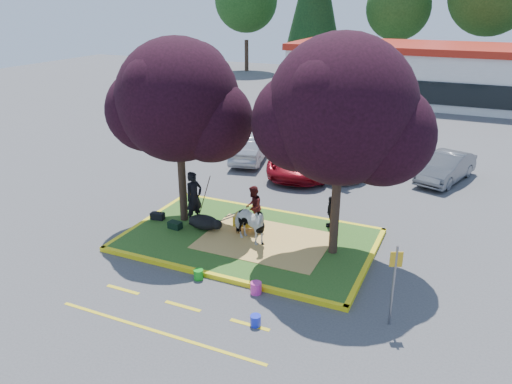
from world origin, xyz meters
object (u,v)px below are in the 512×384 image
at_px(wheelbarrow, 247,220).
at_px(car_black, 192,138).
at_px(calf, 204,222).
at_px(bucket_pink, 256,288).
at_px(bucket_green, 199,275).
at_px(cow, 249,224).
at_px(sign_post, 394,278).
at_px(car_silver, 251,148).
at_px(bucket_blue, 256,320).
at_px(handler, 194,198).

bearing_deg(wheelbarrow, car_black, 120.92).
relative_size(calf, bucket_pink, 3.42).
distance_m(calf, bucket_green, 3.15).
distance_m(cow, sign_post, 5.65).
distance_m(cow, calf, 1.95).
bearing_deg(wheelbarrow, bucket_pink, -71.19).
height_order(sign_post, bucket_green, sign_post).
relative_size(bucket_green, car_silver, 0.08).
xyz_separation_m(calf, bucket_pink, (3.28, -2.79, -0.23)).
distance_m(sign_post, bucket_blue, 3.62).
xyz_separation_m(wheelbarrow, car_silver, (-3.47, 7.81, 0.11)).
distance_m(bucket_blue, car_silver, 13.75).
bearing_deg(calf, car_black, 132.66).
bearing_deg(car_black, car_silver, 8.92).
relative_size(calf, car_black, 0.29).
bearing_deg(bucket_green, car_silver, 107.16).
relative_size(calf, bucket_green, 3.81).
relative_size(wheelbarrow, car_black, 0.40).
bearing_deg(calf, handler, 159.93).
height_order(bucket_pink, bucket_blue, bucket_pink).
height_order(cow, wheelbarrow, cow).
bearing_deg(sign_post, cow, 130.51).
xyz_separation_m(cow, car_black, (-7.53, 8.92, -0.15)).
relative_size(sign_post, car_silver, 0.55).
relative_size(cow, calf, 1.38).
bearing_deg(cow, bucket_green, -170.35).
relative_size(wheelbarrow, sign_post, 0.71).
bearing_deg(sign_post, car_black, 113.88).
bearing_deg(handler, car_black, 49.86).
xyz_separation_m(sign_post, bucket_blue, (-3.09, -1.45, -1.21)).
distance_m(wheelbarrow, car_silver, 8.54).
bearing_deg(bucket_green, calf, 116.85).
xyz_separation_m(bucket_green, car_black, (-7.07, 11.43, 0.53)).
relative_size(sign_post, bucket_green, 7.30).
bearing_deg(calf, bucket_green, -53.70).
bearing_deg(calf, car_silver, 113.07).
distance_m(bucket_blue, car_black, 15.95).
bearing_deg(sign_post, bucket_green, 156.92).
xyz_separation_m(sign_post, bucket_pink, (-3.69, -0.10, -1.19)).
relative_size(cow, bucket_blue, 5.49).
bearing_deg(wheelbarrow, sign_post, -40.07).
relative_size(cow, sign_post, 0.72).
bearing_deg(car_black, bucket_pink, -37.41).
distance_m(calf, car_silver, 8.51).
bearing_deg(handler, bucket_green, -129.40).
bearing_deg(sign_post, handler, 134.02).
relative_size(handler, car_black, 0.48).
height_order(bucket_blue, car_silver, car_silver).
relative_size(bucket_pink, car_silver, 0.08).
bearing_deg(bucket_green, cow, 79.56).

